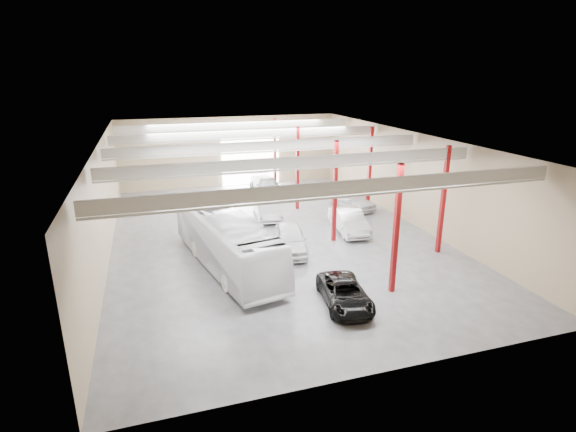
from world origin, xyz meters
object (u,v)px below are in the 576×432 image
car_row_a (290,239)px  car_right_far (352,200)px  car_row_c (266,186)px  black_sedan (345,293)px  coach_bus (226,240)px  car_row_b (267,207)px  car_right_near (349,220)px

car_row_a → car_right_far: (8.02, 7.55, -0.06)m
car_row_a → car_row_c: 14.65m
black_sedan → car_row_c: (1.74, 22.08, 0.19)m
car_row_a → coach_bus: bearing=-153.3°
car_row_b → car_row_c: car_row_b is taller
black_sedan → car_right_near: (4.80, 9.95, 0.22)m
car_row_c → car_row_a: bearing=-99.7°
coach_bus → car_row_b: coach_bus is taller
car_row_b → car_right_near: (4.86, -5.15, -0.00)m
coach_bus → car_row_a: size_ratio=2.38×
coach_bus → car_row_a: (4.35, 1.08, -0.81)m
coach_bus → car_right_far: 15.11m
black_sedan → car_right_near: bearing=72.3°
coach_bus → car_right_far: bearing=24.0°
car_row_a → car_right_far: bearing=56.1°
coach_bus → car_right_near: (9.63, 3.43, -0.80)m
black_sedan → car_row_b: 15.10m
car_row_a → car_right_far: car_row_a is taller
car_row_c → coach_bus: bearing=-113.9°
car_row_c → car_right_near: 12.51m
black_sedan → car_row_c: car_row_c is taller
coach_bus → car_right_far: coach_bus is taller
car_row_b → car_row_c: bearing=82.0°
black_sedan → car_row_b: car_row_b is taller
coach_bus → black_sedan: bearing=-64.4°
car_row_a → car_row_b: 7.51m
car_row_a → car_row_b: (0.42, 7.50, 0.01)m
coach_bus → car_row_a: coach_bus is taller
black_sedan → car_right_far: 16.92m
black_sedan → car_right_far: (7.54, 15.15, 0.15)m
car_row_c → car_right_near: (3.06, -12.13, 0.03)m
black_sedan → car_right_far: size_ratio=0.99×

